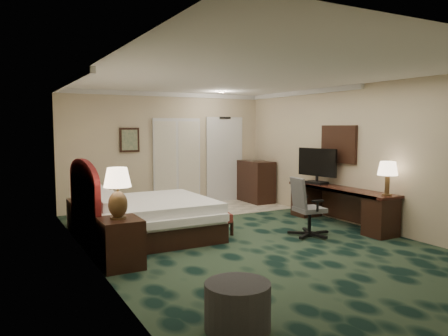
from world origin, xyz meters
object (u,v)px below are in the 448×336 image
nightstand_far (81,214)px  lamp_near (118,193)px  desk_chair (310,207)px  minibar (256,182)px  lamp_far (82,182)px  ottoman (238,306)px  bed (149,219)px  tv (317,166)px  desk (340,206)px  bed_bench (212,220)px  nightstand_near (120,243)px

nightstand_far → lamp_near: lamp_near is taller
desk_chair → minibar: (1.05, 3.35, 0.00)m
lamp_far → ottoman: lamp_far is taller
bed → nightstand_far: bed is taller
desk_chair → bed: bearing=161.4°
nightstand_far → lamp_near: (0.03, -2.52, 0.73)m
bed → tv: 3.67m
nightstand_far → desk: 4.91m
bed_bench → desk: size_ratio=0.46×
minibar → bed: bearing=-149.1°
nightstand_near → lamp_far: bearing=90.7°
lamp_far → desk_chair: size_ratio=0.63×
nightstand_near → desk_chair: 3.35m
lamp_far → desk: (4.45, -1.97, -0.52)m
nightstand_near → nightstand_far: bearing=91.0°
nightstand_near → nightstand_far: (-0.04, 2.53, -0.06)m
bed_bench → minibar: bearing=51.9°
bed → minibar: size_ratio=1.99×
lamp_near → desk: 4.52m
ottoman → desk: (3.95, 2.84, 0.14)m
nightstand_near → bed_bench: (2.03, 1.28, -0.14)m
ottoman → lamp_near: bearing=101.7°
nightstand_near → ottoman: 2.38m
lamp_far → bed_bench: (2.06, -1.20, -0.68)m
lamp_far → desk_chair: lamp_far is taller
bed → desk: desk is taller
desk → nightstand_far: bearing=155.6°
lamp_far → bed_bench: size_ratio=0.56×
bed_bench → lamp_far: bearing=159.1°
lamp_near → ottoman: size_ratio=1.10×
lamp_near → ottoman: 2.52m
nightstand_near → ottoman: nightstand_near is taller
nightstand_near → bed: bearing=57.4°
bed → lamp_far: size_ratio=3.18×
bed → desk: bearing=-12.9°
minibar → lamp_near: bearing=-142.1°
bed_bench → minibar: minibar is taller
desk_chair → desk: bearing=28.1°
nightstand_far → bed: bearing=-53.4°
nightstand_near → minibar: bearing=38.1°
nightstand_far → tv: size_ratio=0.59×
lamp_far → ottoman: 4.88m
ottoman → desk_chair: desk_chair is taller
ottoman → lamp_far: bearing=95.9°
nightstand_near → lamp_far: 2.54m
ottoman → bed: bearing=84.1°
desk_chair → minibar: bearing=80.2°
ottoman → minibar: (3.92, 5.78, 0.30)m
lamp_far → desk: lamp_far is taller
bed → bed_bench: size_ratio=1.78×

